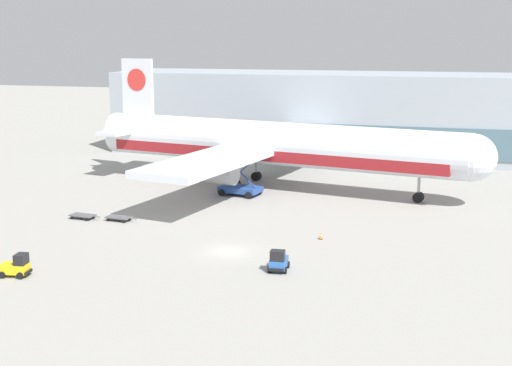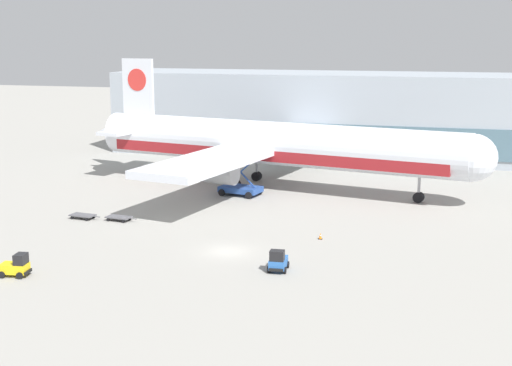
% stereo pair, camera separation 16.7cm
% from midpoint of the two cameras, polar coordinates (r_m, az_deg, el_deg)
% --- Properties ---
extents(ground_plane, '(400.00, 400.00, 0.00)m').
position_cam_midpoint_polar(ground_plane, '(68.30, -2.22, -5.51)').
color(ground_plane, '#9E9B93').
extents(terminal_building, '(90.00, 18.20, 14.00)m').
position_cam_midpoint_polar(terminal_building, '(123.46, 9.58, 5.38)').
color(terminal_building, '#9EA8B2').
rests_on(terminal_building, ground_plane).
extents(airplane_main, '(57.55, 48.65, 17.00)m').
position_cam_midpoint_polar(airplane_main, '(95.91, 1.05, 3.08)').
color(airplane_main, silver).
rests_on(airplane_main, ground_plane).
extents(scissor_lift_loader, '(5.68, 4.21, 5.52)m').
position_cam_midpoint_polar(scissor_lift_loader, '(91.73, -1.19, 0.31)').
color(scissor_lift_loader, '#284C99').
rests_on(scissor_lift_loader, ground_plane).
extents(baggage_tug_foreground, '(1.79, 2.55, 2.00)m').
position_cam_midpoint_polar(baggage_tug_foreground, '(62.61, 1.85, -6.28)').
color(baggage_tug_foreground, '#2D66B7').
rests_on(baggage_tug_foreground, ground_plane).
extents(baggage_tug_mid, '(2.62, 1.92, 2.00)m').
position_cam_midpoint_polar(baggage_tug_mid, '(64.61, -18.57, -6.33)').
color(baggage_tug_mid, yellow).
rests_on(baggage_tug_mid, ground_plane).
extents(baggage_dolly_lead, '(3.77, 1.83, 0.48)m').
position_cam_midpoint_polar(baggage_dolly_lead, '(82.49, -13.63, -2.54)').
color(baggage_dolly_lead, '#56565B').
rests_on(baggage_dolly_lead, ground_plane).
extents(baggage_dolly_second, '(3.77, 1.83, 0.48)m').
position_cam_midpoint_polar(baggage_dolly_second, '(80.77, -10.85, -2.72)').
color(baggage_dolly_second, '#56565B').
rests_on(baggage_dolly_second, ground_plane).
extents(traffic_cone_near, '(0.40, 0.40, 0.68)m').
position_cam_midpoint_polar(traffic_cone_near, '(72.57, 5.23, -4.24)').
color(traffic_cone_near, black).
rests_on(traffic_cone_near, ground_plane).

